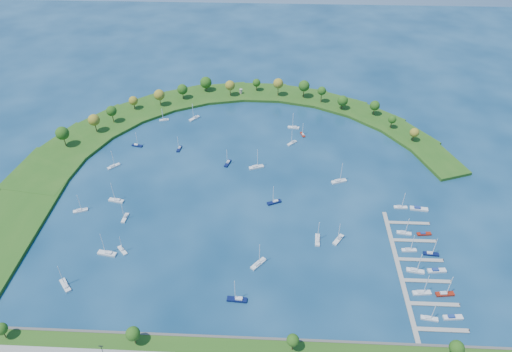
{
  "coord_description": "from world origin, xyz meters",
  "views": [
    {
      "loc": [
        14.94,
        -210.0,
        172.16
      ],
      "look_at": [
        5.0,
        5.0,
        4.0
      ],
      "focal_mm": 31.77,
      "sensor_mm": 36.0,
      "label": 1
    }
  ],
  "objects_px": {
    "moored_boat_7": "(339,181)",
    "moored_boat_6": "(107,253)",
    "moored_boat_16": "(80,210)",
    "moored_boat_19": "(125,217)",
    "moored_boat_12": "(137,145)",
    "docked_boat_10": "(401,207)",
    "harbor_tower": "(241,91)",
    "moored_boat_11": "(179,148)",
    "moored_boat_9": "(294,127)",
    "docked_boat_1": "(453,317)",
    "docked_boat_9": "(424,234)",
    "moored_boat_1": "(164,119)",
    "moored_boat_4": "(237,299)",
    "dock_system": "(414,270)",
    "docked_boat_3": "(445,293)",
    "docked_boat_8": "(404,232)",
    "moored_boat_8": "(258,263)",
    "docked_boat_6": "(409,250)",
    "moored_boat_13": "(256,167)",
    "docked_boat_5": "(437,271)",
    "moored_boat_3": "(114,166)",
    "moored_boat_20": "(194,118)",
    "docked_boat_4": "(415,270)",
    "moored_boat_2": "(65,285)",
    "moored_boat_17": "(116,200)",
    "moored_boat_15": "(122,250)",
    "moored_boat_5": "(338,239)",
    "moored_boat_10": "(292,143)",
    "moored_boat_0": "(274,202)",
    "moored_boat_14": "(303,134)",
    "docked_boat_11": "(419,209)",
    "docked_boat_2": "(422,292)",
    "moored_boat_21": "(318,240)",
    "docked_boat_7": "(431,253)",
    "docked_boat_0": "(429,318)"
  },
  "relations": [
    {
      "from": "moored_boat_17",
      "to": "docked_boat_9",
      "type": "relative_size",
      "value": 1.7
    },
    {
      "from": "moored_boat_19",
      "to": "docked_boat_8",
      "type": "height_order",
      "value": "docked_boat_8"
    },
    {
      "from": "moored_boat_9",
      "to": "moored_boat_10",
      "type": "height_order",
      "value": "moored_boat_9"
    },
    {
      "from": "docked_boat_5",
      "to": "moored_boat_1",
      "type": "bearing_deg",
      "value": 134.05
    },
    {
      "from": "moored_boat_16",
      "to": "moored_boat_19",
      "type": "xyz_separation_m",
      "value": [
        26.64,
        -4.64,
        -0.02
      ]
    },
    {
      "from": "moored_boat_11",
      "to": "docked_boat_7",
      "type": "relative_size",
      "value": 0.91
    },
    {
      "from": "moored_boat_11",
      "to": "moored_boat_20",
      "type": "bearing_deg",
      "value": -178.2
    },
    {
      "from": "moored_boat_6",
      "to": "moored_boat_8",
      "type": "relative_size",
      "value": 1.04
    },
    {
      "from": "moored_boat_4",
      "to": "moored_boat_19",
      "type": "distance_m",
      "value": 83.58
    },
    {
      "from": "moored_boat_1",
      "to": "moored_boat_4",
      "type": "bearing_deg",
      "value": 96.65
    },
    {
      "from": "moored_boat_5",
      "to": "moored_boat_9",
      "type": "xyz_separation_m",
      "value": [
        -21.28,
        109.42,
        -0.01
      ]
    },
    {
      "from": "harbor_tower",
      "to": "moored_boat_17",
      "type": "bearing_deg",
      "value": -115.5
    },
    {
      "from": "docked_boat_3",
      "to": "docked_boat_4",
      "type": "distance_m",
      "value": 16.91
    },
    {
      "from": "moored_boat_13",
      "to": "docked_boat_3",
      "type": "bearing_deg",
      "value": -65.91
    },
    {
      "from": "docked_boat_3",
      "to": "docked_boat_8",
      "type": "relative_size",
      "value": 1.12
    },
    {
      "from": "moored_boat_3",
      "to": "moored_boat_21",
      "type": "relative_size",
      "value": 0.97
    },
    {
      "from": "moored_boat_2",
      "to": "docked_boat_10",
      "type": "bearing_deg",
      "value": -110.61
    },
    {
      "from": "moored_boat_12",
      "to": "docked_boat_10",
      "type": "relative_size",
      "value": 0.99
    },
    {
      "from": "moored_boat_0",
      "to": "moored_boat_19",
      "type": "height_order",
      "value": "moored_boat_0"
    },
    {
      "from": "moored_boat_6",
      "to": "moored_boat_20",
      "type": "xyz_separation_m",
      "value": [
        23.69,
        133.94,
        -0.04
      ]
    },
    {
      "from": "moored_boat_13",
      "to": "docked_boat_5",
      "type": "bearing_deg",
      "value": -61.35
    },
    {
      "from": "docked_boat_9",
      "to": "docked_boat_2",
      "type": "bearing_deg",
      "value": -111.48
    },
    {
      "from": "moored_boat_13",
      "to": "docked_boat_10",
      "type": "bearing_deg",
      "value": -42.4
    },
    {
      "from": "harbor_tower",
      "to": "moored_boat_2",
      "type": "xyz_separation_m",
      "value": [
        -68.88,
        -192.21,
        -3.05
      ]
    },
    {
      "from": "dock_system",
      "to": "docked_boat_10",
      "type": "xyz_separation_m",
      "value": [
        2.63,
        45.51,
        0.53
      ]
    },
    {
      "from": "moored_boat_9",
      "to": "moored_boat_5",
      "type": "bearing_deg",
      "value": 108.76
    },
    {
      "from": "moored_boat_12",
      "to": "moored_boat_16",
      "type": "bearing_deg",
      "value": -91.52
    },
    {
      "from": "moored_boat_6",
      "to": "moored_boat_9",
      "type": "height_order",
      "value": "moored_boat_6"
    },
    {
      "from": "moored_boat_9",
      "to": "docked_boat_1",
      "type": "xyz_separation_m",
      "value": [
        66.95,
        -154.59,
        -0.26
      ]
    },
    {
      "from": "moored_boat_10",
      "to": "docked_boat_0",
      "type": "bearing_deg",
      "value": 69.34
    },
    {
      "from": "moored_boat_9",
      "to": "moored_boat_19",
      "type": "relative_size",
      "value": 1.08
    },
    {
      "from": "moored_boat_4",
      "to": "docked_boat_10",
      "type": "distance_m",
      "value": 110.26
    },
    {
      "from": "harbor_tower",
      "to": "moored_boat_11",
      "type": "height_order",
      "value": "moored_boat_11"
    },
    {
      "from": "moored_boat_3",
      "to": "moored_boat_20",
      "type": "height_order",
      "value": "moored_boat_20"
    },
    {
      "from": "docked_boat_9",
      "to": "moored_boat_7",
      "type": "bearing_deg",
      "value": 127.4
    },
    {
      "from": "moored_boat_2",
      "to": "moored_boat_20",
      "type": "xyz_separation_m",
      "value": [
        37.25,
        154.67,
        -0.01
      ]
    },
    {
      "from": "docked_boat_4",
      "to": "moored_boat_12",
      "type": "bearing_deg",
      "value": 158.0
    },
    {
      "from": "moored_boat_7",
      "to": "moored_boat_15",
      "type": "distance_m",
      "value": 131.0
    },
    {
      "from": "moored_boat_7",
      "to": "moored_boat_6",
      "type": "bearing_deg",
      "value": -172.68
    },
    {
      "from": "moored_boat_5",
      "to": "moored_boat_14",
      "type": "bearing_deg",
      "value": -137.25
    },
    {
      "from": "docked_boat_1",
      "to": "docked_boat_9",
      "type": "distance_m",
      "value": 51.48
    },
    {
      "from": "moored_boat_4",
      "to": "docked_boat_10",
      "type": "relative_size",
      "value": 1.24
    },
    {
      "from": "moored_boat_21",
      "to": "docked_boat_6",
      "type": "bearing_deg",
      "value": -92.1
    },
    {
      "from": "moored_boat_8",
      "to": "docked_boat_6",
      "type": "distance_m",
      "value": 77.4
    },
    {
      "from": "docked_boat_9",
      "to": "docked_boat_11",
      "type": "xyz_separation_m",
      "value": [
        1.87,
        19.7,
        0.17
      ]
    },
    {
      "from": "docked_boat_10",
      "to": "moored_boat_10",
      "type": "bearing_deg",
      "value": 133.61
    },
    {
      "from": "moored_boat_19",
      "to": "docked_boat_7",
      "type": "xyz_separation_m",
      "value": [
        161.62,
        -18.98,
        0.01
      ]
    },
    {
      "from": "moored_boat_12",
      "to": "moored_boat_16",
      "type": "xyz_separation_m",
      "value": [
        -15.29,
        -65.9,
        0.02
      ]
    },
    {
      "from": "docked_boat_3",
      "to": "dock_system",
      "type": "bearing_deg",
      "value": 120.71
    },
    {
      "from": "moored_boat_4",
      "to": "moored_boat_11",
      "type": "height_order",
      "value": "moored_boat_4"
    }
  ]
}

